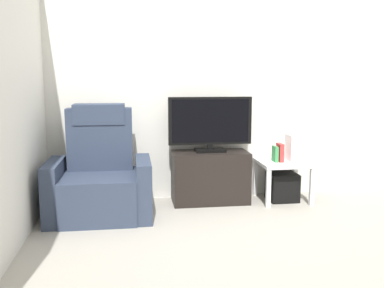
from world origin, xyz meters
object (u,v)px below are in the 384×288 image
object	(u,v)px
side_table	(283,167)
subwoofer_box	(282,187)
recliner_armchair	(100,178)
tv_stand	(210,177)
television	(210,123)
book_leftmost	(275,154)
game_console	(291,148)
book_middle	(280,152)

from	to	relation	value
side_table	subwoofer_box	distance (m)	0.22
recliner_armchair	subwoofer_box	distance (m)	1.97
tv_stand	subwoofer_box	bearing A→B (deg)	-3.32
subwoofer_box	television	bearing A→B (deg)	175.34
recliner_armchair	side_table	bearing A→B (deg)	-3.84
television	book_leftmost	xyz separation A→B (m)	(0.70, -0.09, -0.34)
side_table	book_leftmost	xyz separation A→B (m)	(-0.10, -0.02, 0.15)
book_leftmost	game_console	size ratio (longest dim) A/B	0.59
side_table	book_leftmost	distance (m)	0.18
subwoofer_box	tv_stand	bearing A→B (deg)	176.68
tv_stand	subwoofer_box	world-z (taller)	tv_stand
recliner_armchair	book_middle	xyz separation A→B (m)	(1.90, 0.23, 0.17)
subwoofer_box	game_console	xyz separation A→B (m)	(0.09, 0.01, 0.43)
recliner_armchair	subwoofer_box	size ratio (longest dim) A/B	3.56
television	book_leftmost	bearing A→B (deg)	-6.94
book_middle	television	bearing A→B (deg)	173.55
television	subwoofer_box	size ratio (longest dim) A/B	2.95
television	book_middle	size ratio (longest dim) A/B	4.55
book_leftmost	game_console	distance (m)	0.20
side_table	book_middle	xyz separation A→B (m)	(-0.05, -0.02, 0.17)
game_console	television	bearing A→B (deg)	176.45
side_table	recliner_armchair	bearing A→B (deg)	-172.75
book_middle	tv_stand	bearing A→B (deg)	174.96
side_table	subwoofer_box	world-z (taller)	side_table
book_leftmost	book_middle	distance (m)	0.06
tv_stand	book_leftmost	bearing A→B (deg)	-5.43
book_leftmost	television	bearing A→B (deg)	173.06
recliner_armchair	side_table	size ratio (longest dim) A/B	2.00
tv_stand	book_middle	size ratio (longest dim) A/B	4.15
tv_stand	book_middle	world-z (taller)	book_middle
subwoofer_box	side_table	bearing A→B (deg)	90.00
tv_stand	book_middle	bearing A→B (deg)	-5.04
recliner_armchair	game_console	bearing A→B (deg)	-3.88
tv_stand	side_table	bearing A→B (deg)	-3.32
tv_stand	game_console	distance (m)	0.94
side_table	book_leftmost	world-z (taller)	book_leftmost
television	book_middle	distance (m)	0.82
television	subwoofer_box	world-z (taller)	television
game_console	recliner_armchair	bearing A→B (deg)	-172.79
television	side_table	size ratio (longest dim) A/B	1.66
side_table	game_console	bearing A→B (deg)	6.34
television	recliner_armchair	world-z (taller)	television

